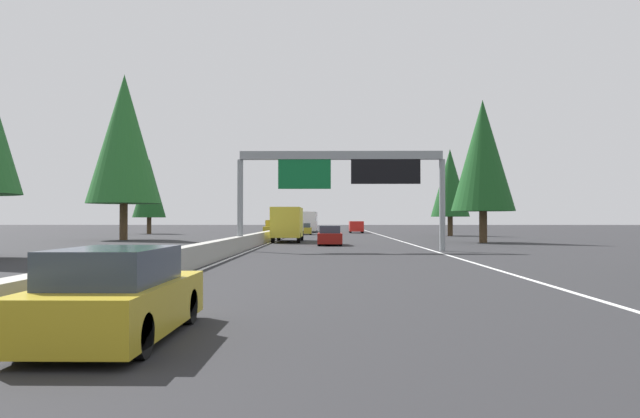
# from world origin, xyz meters

# --- Properties ---
(ground_plane) EXTENTS (320.00, 320.00, 0.00)m
(ground_plane) POSITION_xyz_m (60.00, 0.00, 0.00)
(ground_plane) COLOR #262628
(median_barrier) EXTENTS (180.00, 0.56, 0.90)m
(median_barrier) POSITION_xyz_m (80.00, 0.30, 0.45)
(median_barrier) COLOR #9E9B93
(median_barrier) RESTS_ON ground
(shoulder_stripe_right) EXTENTS (160.00, 0.16, 0.01)m
(shoulder_stripe_right) POSITION_xyz_m (70.00, -11.52, 0.01)
(shoulder_stripe_right) COLOR silver
(shoulder_stripe_right) RESTS_ON ground
(shoulder_stripe_median) EXTENTS (160.00, 0.16, 0.01)m
(shoulder_stripe_median) POSITION_xyz_m (70.00, -0.25, 0.01)
(shoulder_stripe_median) COLOR silver
(shoulder_stripe_median) RESTS_ON ground
(sign_gantry_overhead) EXTENTS (0.50, 12.68, 6.09)m
(sign_gantry_overhead) POSITION_xyz_m (35.24, -6.04, 4.84)
(sign_gantry_overhead) COLOR gray
(sign_gantry_overhead) RESTS_ON ground
(sedan_mid_left) EXTENTS (4.40, 1.80, 1.47)m
(sedan_mid_left) POSITION_xyz_m (8.12, -1.75, 0.68)
(sedan_mid_left) COLOR #AD931E
(sedan_mid_left) RESTS_ON ground
(sedan_far_center) EXTENTS (4.40, 1.80, 1.47)m
(sedan_far_center) POSITION_xyz_m (43.88, -5.20, 0.68)
(sedan_far_center) COLOR maroon
(sedan_far_center) RESTS_ON ground
(sedan_far_right) EXTENTS (4.40, 1.80, 1.47)m
(sedan_far_right) POSITION_xyz_m (75.86, -2.01, 0.68)
(sedan_far_right) COLOR #AD931E
(sedan_far_right) RESTS_ON ground
(bus_near_right) EXTENTS (11.50, 2.55, 3.10)m
(bus_near_right) POSITION_xyz_m (92.72, -1.96, 1.72)
(bus_near_right) COLOR white
(bus_near_right) RESTS_ON ground
(box_truck_distant_b) EXTENTS (8.50, 2.40, 2.95)m
(box_truck_distant_b) POSITION_xyz_m (50.76, -1.58, 1.61)
(box_truck_distant_b) COLOR gold
(box_truck_distant_b) RESTS_ON ground
(minivan_mid_right) EXTENTS (5.00, 1.95, 1.69)m
(minivan_mid_right) POSITION_xyz_m (85.75, -9.06, 0.95)
(minivan_mid_right) COLOR red
(minivan_mid_right) RESTS_ON ground
(oncoming_near) EXTENTS (5.60, 2.00, 1.86)m
(oncoming_near) POSITION_xyz_m (85.08, 3.03, 0.91)
(oncoming_near) COLOR #AD931E
(oncoming_near) RESTS_ON ground
(conifer_right_near) EXTENTS (5.26, 5.26, 11.96)m
(conifer_right_near) POSITION_xyz_m (49.02, -17.99, 7.27)
(conifer_right_near) COLOR #4C3823
(conifer_right_near) RESTS_ON ground
(conifer_right_mid) EXTENTS (4.55, 4.55, 10.35)m
(conifer_right_mid) POSITION_xyz_m (70.45, -19.54, 6.29)
(conifer_right_mid) COLOR #4C3823
(conifer_right_mid) RESTS_ON ground
(conifer_left_near) EXTENTS (6.89, 6.89, 15.65)m
(conifer_left_near) POSITION_xyz_m (55.00, 14.19, 9.52)
(conifer_left_near) COLOR #4C3823
(conifer_left_near) RESTS_ON ground
(conifer_left_mid) EXTENTS (4.44, 4.44, 10.09)m
(conifer_left_mid) POSITION_xyz_m (79.75, 19.19, 6.13)
(conifer_left_mid) COLOR #4C3823
(conifer_left_mid) RESTS_ON ground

